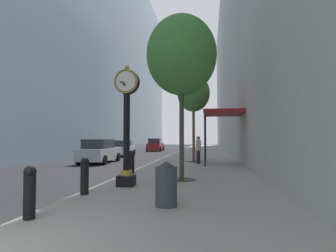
% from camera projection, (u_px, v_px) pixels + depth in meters
% --- Properties ---
extents(ground_plane, '(110.00, 110.00, 0.00)m').
position_uv_depth(ground_plane, '(172.00, 155.00, 30.12)').
color(ground_plane, '#262628').
rests_on(ground_plane, ground).
extents(sidewalk_right, '(5.89, 80.00, 0.14)m').
position_uv_depth(sidewalk_right, '(201.00, 153.00, 32.67)').
color(sidewalk_right, '#9E998E').
rests_on(sidewalk_right, ground).
extents(building_block_left, '(9.00, 80.00, 30.15)m').
position_uv_depth(building_block_left, '(74.00, 31.00, 35.53)').
color(building_block_left, '#849EB2').
rests_on(building_block_left, ground).
extents(building_block_right, '(9.00, 80.00, 26.43)m').
position_uv_depth(building_block_right, '(268.00, 36.00, 32.19)').
color(building_block_right, '#B7B2A8').
rests_on(building_block_right, ground).
extents(street_clock, '(0.84, 0.55, 4.09)m').
position_uv_depth(street_clock, '(127.00, 119.00, 9.71)').
color(street_clock, black).
rests_on(street_clock, sidewalk_right).
extents(bollard_nearest, '(0.25, 0.25, 1.05)m').
position_uv_depth(bollard_nearest, '(30.00, 191.00, 5.68)').
color(bollard_nearest, black).
rests_on(bollard_nearest, sidewalk_right).
extents(bollard_second, '(0.25, 0.25, 1.05)m').
position_uv_depth(bollard_second, '(85.00, 175.00, 8.19)').
color(bollard_second, black).
rests_on(bollard_second, sidewalk_right).
extents(bollard_fourth, '(0.25, 0.25, 1.05)m').
position_uv_depth(bollard_fourth, '(132.00, 161.00, 13.22)').
color(bollard_fourth, black).
rests_on(bollard_fourth, sidewalk_right).
extents(street_tree_near, '(2.75, 2.75, 6.44)m').
position_uv_depth(street_tree_near, '(181.00, 56.00, 11.28)').
color(street_tree_near, '#333335').
rests_on(street_tree_near, sidewalk_right).
extents(street_tree_mid_near, '(2.25, 2.25, 6.04)m').
position_uv_depth(street_tree_mid_near, '(193.00, 94.00, 19.92)').
color(street_tree_mid_near, '#333335').
rests_on(street_tree_mid_near, sidewalk_right).
extents(trash_bin, '(0.53, 0.53, 1.05)m').
position_uv_depth(trash_bin, '(166.00, 183.00, 6.76)').
color(trash_bin, '#383D42').
rests_on(trash_bin, sidewalk_right).
extents(pedestrian_walking, '(0.44, 0.44, 1.75)m').
position_uv_depth(pedestrian_walking, '(198.00, 149.00, 18.37)').
color(pedestrian_walking, '#23232D').
rests_on(pedestrian_walking, sidewalk_right).
extents(storefront_awning, '(2.40, 3.60, 3.30)m').
position_uv_depth(storefront_awning, '(222.00, 114.00, 18.06)').
color(storefront_awning, maroon).
rests_on(storefront_awning, sidewalk_right).
extents(car_white_near, '(2.16, 4.16, 1.56)m').
position_uv_depth(car_white_near, '(121.00, 148.00, 28.05)').
color(car_white_near, silver).
rests_on(car_white_near, ground).
extents(car_red_mid, '(2.10, 4.43, 1.74)m').
position_uv_depth(car_red_mid, '(155.00, 145.00, 39.97)').
color(car_red_mid, '#AD191E').
rests_on(car_red_mid, ground).
extents(car_silver_far, '(2.12, 4.67, 1.67)m').
position_uv_depth(car_silver_far, '(99.00, 151.00, 20.45)').
color(car_silver_far, '#B7BABF').
rests_on(car_silver_far, ground).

